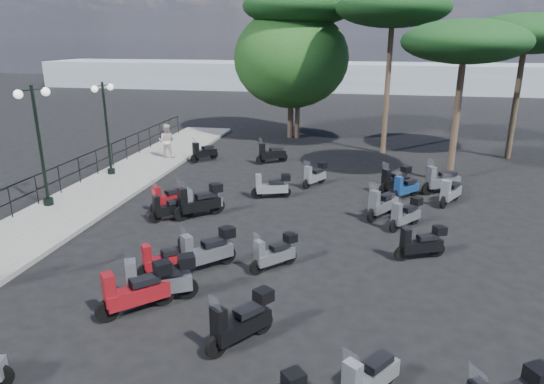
% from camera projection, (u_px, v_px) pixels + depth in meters
% --- Properties ---
extents(ground, '(120.00, 120.00, 0.00)m').
position_uv_depth(ground, '(228.00, 249.00, 14.34)').
color(ground, black).
rests_on(ground, ground).
extents(sidewalk, '(3.00, 30.00, 0.15)m').
position_uv_depth(sidewalk, '(85.00, 201.00, 18.32)').
color(sidewalk, slate).
rests_on(sidewalk, ground).
extents(railing, '(0.04, 26.04, 1.10)m').
position_uv_depth(railing, '(48.00, 179.00, 18.11)').
color(railing, black).
rests_on(railing, sidewalk).
extents(lamp_post_1, '(0.70, 1.18, 4.29)m').
position_uv_depth(lamp_post_1, '(39.00, 139.00, 16.89)').
color(lamp_post_1, black).
rests_on(lamp_post_1, sidewalk).
extents(lamp_post_2, '(0.50, 1.16, 4.02)m').
position_uv_depth(lamp_post_2, '(106.00, 123.00, 20.89)').
color(lamp_post_2, black).
rests_on(lamp_post_2, sidewalk).
extents(pedestrian_far, '(0.87, 0.70, 1.69)m').
position_uv_depth(pedestrian_far, '(167.00, 141.00, 24.24)').
color(pedestrian_far, '#C2AAA5').
rests_on(pedestrian_far, sidewalk).
extents(scooter_2, '(1.25, 1.09, 1.21)m').
position_uv_depth(scooter_2, '(166.00, 259.00, 12.68)').
color(scooter_2, black).
rests_on(scooter_2, ground).
extents(scooter_3, '(1.30, 1.25, 1.35)m').
position_uv_depth(scooter_3, '(201.00, 203.00, 16.84)').
color(scooter_3, black).
rests_on(scooter_3, ground).
extents(scooter_4, '(1.15, 1.10, 1.19)m').
position_uv_depth(scooter_4, '(169.00, 209.00, 16.47)').
color(scooter_4, black).
rests_on(scooter_4, ground).
extents(scooter_5, '(1.03, 1.38, 1.29)m').
position_uv_depth(scooter_5, '(204.00, 152.00, 24.21)').
color(scooter_5, black).
rests_on(scooter_5, ground).
extents(scooter_7, '(1.43, 1.39, 1.45)m').
position_uv_depth(scooter_7, '(136.00, 291.00, 10.90)').
color(scooter_7, black).
rests_on(scooter_7, ground).
extents(scooter_8, '(1.70, 1.09, 1.49)m').
position_uv_depth(scooter_8, '(159.00, 281.00, 11.32)').
color(scooter_8, black).
rests_on(scooter_8, ground).
extents(scooter_9, '(0.98, 1.36, 1.25)m').
position_uv_depth(scooter_9, '(168.00, 199.00, 17.41)').
color(scooter_9, black).
rests_on(scooter_9, ground).
extents(scooter_10, '(1.47, 1.39, 1.47)m').
position_uv_depth(scooter_10, '(199.00, 202.00, 16.69)').
color(scooter_10, black).
rests_on(scooter_10, ground).
extents(scooter_11, '(1.43, 1.05, 1.33)m').
position_uv_depth(scooter_11, '(271.00, 154.00, 23.81)').
color(scooter_11, black).
rests_on(scooter_11, ground).
extents(scooter_13, '(1.15, 1.45, 1.35)m').
position_uv_depth(scooter_13, '(241.00, 322.00, 9.79)').
color(scooter_13, black).
rests_on(scooter_13, ground).
extents(scooter_14, '(1.36, 1.38, 1.41)m').
position_uv_depth(scooter_14, '(207.00, 251.00, 12.97)').
color(scooter_14, black).
rests_on(scooter_14, ground).
extents(scooter_15, '(1.14, 1.18, 1.19)m').
position_uv_depth(scooter_15, '(274.00, 254.00, 13.00)').
color(scooter_15, black).
rests_on(scooter_15, ground).
extents(scooter_16, '(1.51, 0.73, 1.24)m').
position_uv_depth(scooter_16, '(272.00, 187.00, 18.69)').
color(scooter_16, black).
rests_on(scooter_16, ground).
extents(scooter_17, '(0.90, 1.37, 1.20)m').
position_uv_depth(scooter_17, '(315.00, 176.00, 20.21)').
color(scooter_17, black).
rests_on(scooter_17, ground).
extents(scooter_19, '(1.04, 1.35, 1.28)m').
position_uv_depth(scooter_19, '(368.00, 379.00, 8.27)').
color(scooter_19, black).
rests_on(scooter_19, ground).
extents(scooter_20, '(1.11, 1.28, 1.23)m').
position_uv_depth(scooter_20, '(406.00, 215.00, 15.78)').
color(scooter_20, black).
rests_on(scooter_20, ground).
extents(scooter_21, '(1.08, 1.19, 1.21)m').
position_uv_depth(scooter_21, '(405.00, 188.00, 18.69)').
color(scooter_21, black).
rests_on(scooter_21, ground).
extents(scooter_22, '(1.29, 1.25, 1.31)m').
position_uv_depth(scooter_22, '(395.00, 180.00, 19.42)').
color(scooter_22, black).
rests_on(scooter_22, ground).
extents(scooter_25, '(1.44, 0.84, 1.23)m').
position_uv_depth(scooter_25, '(421.00, 244.00, 13.60)').
color(scooter_25, black).
rests_on(scooter_25, ground).
extents(scooter_26, '(1.08, 1.51, 1.39)m').
position_uv_depth(scooter_26, '(382.00, 205.00, 16.67)').
color(scooter_26, black).
rests_on(scooter_26, ground).
extents(scooter_27, '(0.95, 1.50, 1.32)m').
position_uv_depth(scooter_27, '(450.00, 193.00, 18.00)').
color(scooter_27, black).
rests_on(scooter_27, ground).
extents(scooter_28, '(1.63, 1.09, 1.47)m').
position_uv_depth(scooter_28, '(441.00, 181.00, 19.25)').
color(scooter_28, black).
rests_on(scooter_28, ground).
extents(broadleaf_tree, '(6.77, 6.77, 7.60)m').
position_uv_depth(broadleaf_tree, '(291.00, 59.00, 28.57)').
color(broadleaf_tree, '#38281E').
rests_on(broadleaf_tree, ground).
extents(pine_0, '(5.69, 5.69, 8.35)m').
position_uv_depth(pine_0, '(393.00, 8.00, 23.85)').
color(pine_0, '#38281E').
rests_on(pine_0, ground).
extents(pine_1, '(5.47, 5.47, 7.07)m').
position_uv_depth(pine_1, '(526.00, 34.00, 23.06)').
color(pine_1, '#38281E').
rests_on(pine_1, ground).
extents(pine_2, '(6.46, 6.46, 8.72)m').
position_uv_depth(pine_2, '(299.00, 7.00, 27.52)').
color(pine_2, '#38281E').
rests_on(pine_2, ground).
extents(pine_3, '(5.00, 5.00, 6.68)m').
position_uv_depth(pine_3, '(465.00, 42.00, 19.14)').
color(pine_3, '#38281E').
rests_on(pine_3, ground).
extents(distant_hills, '(70.00, 8.00, 3.00)m').
position_uv_depth(distant_hills, '(336.00, 76.00, 55.88)').
color(distant_hills, gray).
rests_on(distant_hills, ground).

